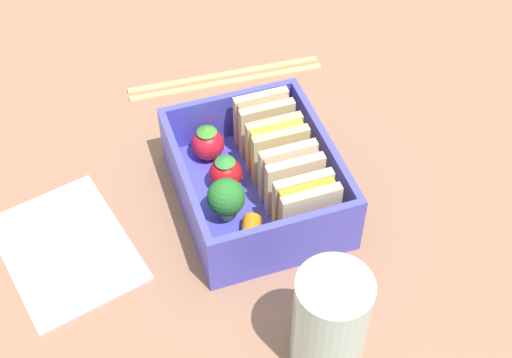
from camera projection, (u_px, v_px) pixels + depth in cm
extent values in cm
cube|color=#93664E|center=(256.00, 207.00, 62.06)|extent=(120.00, 120.00, 2.00)
cube|color=#4949C8|center=(256.00, 195.00, 60.86)|extent=(15.24, 12.62, 1.20)
cube|color=#4949C8|center=(323.00, 155.00, 59.96)|extent=(15.24, 0.60, 4.65)
cube|color=#4949C8|center=(186.00, 190.00, 57.39)|extent=(15.24, 0.60, 4.65)
cube|color=#4949C8|center=(229.00, 115.00, 63.27)|extent=(0.60, 11.42, 4.65)
cube|color=#4949C8|center=(287.00, 240.00, 54.07)|extent=(0.60, 11.42, 4.65)
cube|color=#D6B889|center=(261.00, 117.00, 62.63)|extent=(0.79, 4.87, 5.27)
cube|color=#D87259|center=(264.00, 123.00, 62.13)|extent=(0.79, 4.48, 4.85)
cube|color=#D6B889|center=(267.00, 129.00, 61.63)|extent=(0.79, 4.87, 5.27)
cube|color=#DABB7D|center=(274.00, 143.00, 60.52)|extent=(0.79, 4.87, 5.27)
cube|color=yellow|center=(277.00, 149.00, 60.02)|extent=(0.79, 4.48, 4.85)
cube|color=#DABB7D|center=(280.00, 155.00, 59.52)|extent=(0.79, 4.87, 5.27)
cube|color=beige|center=(288.00, 170.00, 58.40)|extent=(0.79, 4.87, 5.27)
cube|color=#D87259|center=(291.00, 177.00, 57.90)|extent=(0.79, 4.48, 4.85)
cube|color=beige|center=(294.00, 184.00, 57.41)|extent=(0.79, 4.87, 5.27)
cube|color=#D5B48C|center=(302.00, 200.00, 56.29)|extent=(0.79, 4.87, 5.27)
cube|color=orange|center=(306.00, 207.00, 55.79)|extent=(0.79, 4.48, 4.85)
cube|color=#D5B48C|center=(310.00, 215.00, 55.29)|extent=(0.79, 4.87, 5.27)
sphere|color=red|center=(208.00, 144.00, 62.05)|extent=(2.93, 2.93, 2.93)
cone|color=#42962D|center=(207.00, 129.00, 60.74)|extent=(1.76, 1.76, 0.60)
sphere|color=red|center=(226.00, 174.00, 59.78)|extent=(2.86, 2.86, 2.86)
cone|color=#378C3D|center=(225.00, 160.00, 58.49)|extent=(1.71, 1.71, 0.60)
cylinder|color=#96C75D|center=(227.00, 211.00, 58.08)|extent=(1.11, 1.11, 1.34)
sphere|color=#28742B|center=(226.00, 197.00, 56.76)|extent=(3.12, 3.12, 3.12)
cylinder|color=orange|center=(251.00, 238.00, 56.15)|extent=(4.16, 2.86, 1.54)
cylinder|color=tan|center=(224.00, 72.00, 72.01)|extent=(1.94, 19.61, 0.70)
cylinder|color=tan|center=(227.00, 80.00, 71.23)|extent=(1.94, 19.61, 0.70)
cylinder|color=silver|center=(333.00, 322.00, 48.16)|extent=(5.19, 5.19, 9.21)
cube|color=silver|center=(67.00, 251.00, 57.44)|extent=(14.63, 12.19, 0.40)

